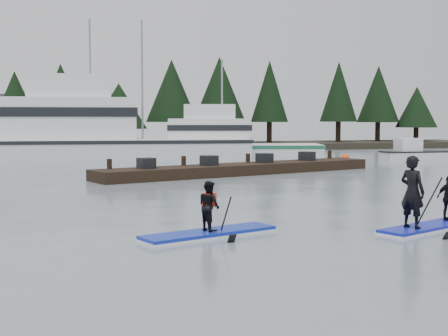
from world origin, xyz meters
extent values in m
plane|color=slate|center=(0.00, 0.00, 0.00)|extent=(160.00, 160.00, 0.00)
cube|color=#2D281E|center=(0.00, 42.00, 0.30)|extent=(70.00, 8.00, 0.60)
cube|color=silver|center=(-2.60, 28.95, 0.13)|extent=(20.20, 7.15, 2.64)
cube|color=white|center=(-4.96, 29.15, 2.88)|extent=(9.22, 4.70, 2.86)
cylinder|color=gray|center=(-3.58, 29.03, 5.60)|extent=(0.14, 0.14, 8.30)
cube|color=silver|center=(6.30, 28.21, 0.09)|extent=(13.49, 6.44, 1.86)
cube|color=white|center=(4.78, 28.54, 1.95)|extent=(6.29, 3.88, 1.86)
cylinder|color=gray|center=(5.67, 28.35, 4.06)|extent=(0.14, 0.14, 6.08)
cube|color=silver|center=(18.52, 23.26, 0.31)|extent=(5.30, 1.66, 0.62)
cube|color=black|center=(3.39, 15.43, 0.27)|extent=(15.86, 7.45, 0.54)
sphere|color=#FA3E0C|center=(13.41, 24.15, 0.00)|extent=(0.56, 0.56, 0.56)
cube|color=#1126A2|center=(-2.15, -0.84, 0.07)|extent=(3.59, 2.06, 0.13)
imported|color=black|center=(-2.15, -0.84, 0.74)|extent=(0.64, 0.72, 1.22)
cube|color=red|center=(-2.15, -0.84, 0.89)|extent=(0.35, 0.29, 0.32)
cylinder|color=black|center=(-1.84, -0.96, 0.28)|extent=(0.23, 0.86, 1.48)
cube|color=#111BA5|center=(3.58, -1.34, 0.06)|extent=(3.43, 2.14, 0.12)
imported|color=black|center=(2.86, -1.67, 1.03)|extent=(0.67, 0.78, 1.82)
cylinder|color=black|center=(3.17, -1.77, 0.60)|extent=(0.32, 0.96, 1.69)
camera|label=1|loc=(-5.57, -15.41, 2.83)|focal=50.00mm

